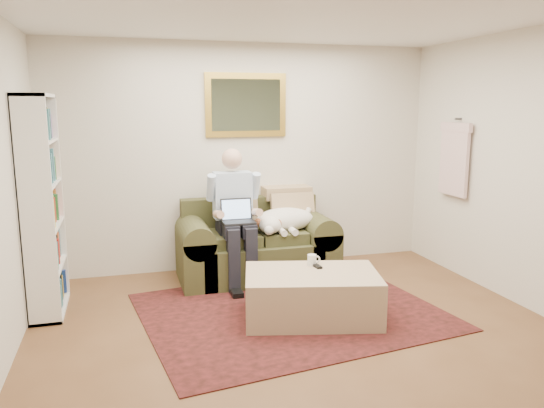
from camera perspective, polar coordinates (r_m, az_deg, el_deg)
name	(u,v)px	position (r m, az deg, el deg)	size (l,w,h in m)	color
room_shell	(307,183)	(4.16, 3.75, 2.27)	(4.51, 5.00, 2.61)	brown
rug	(291,311)	(5.05, 2.01, -11.47)	(2.64, 2.11, 0.01)	black
sofa	(256,251)	(5.95, -1.71, -5.06)	(1.72, 0.87, 1.03)	#424323
seated_man	(236,218)	(5.64, -3.88, -1.50)	(0.57, 0.81, 1.44)	#8CABD8
laptop	(237,216)	(5.57, -3.74, -1.28)	(0.33, 0.26, 0.24)	black
sleeping_dog	(285,219)	(5.86, 1.40, -1.67)	(0.71, 0.44, 0.26)	white
ottoman	(312,296)	(4.84, 4.29, -9.80)	(1.18, 0.75, 0.43)	tan
coffee_mug	(312,260)	(4.98, 4.31, -6.02)	(0.08, 0.08, 0.10)	white
tv_remote	(316,266)	(4.94, 4.81, -6.65)	(0.05, 0.15, 0.02)	black
bookshelf	(42,206)	(5.25, -23.47, -0.17)	(0.28, 0.80, 2.00)	white
wall_mirror	(246,105)	(6.15, -2.82, 10.58)	(0.94, 0.04, 0.72)	gold
hanging_shirt	(454,155)	(6.27, 19.03, 4.98)	(0.06, 0.52, 0.90)	beige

